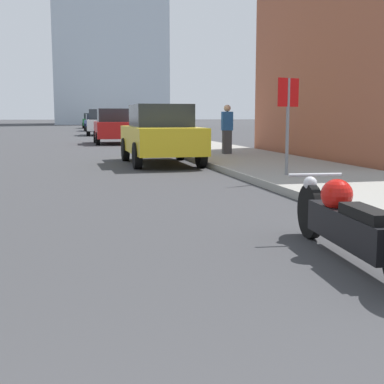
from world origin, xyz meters
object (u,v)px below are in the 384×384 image
at_px(parked_car_white, 100,122).
at_px(parked_car_blue, 94,122).
at_px(parked_car_yellow, 160,134).
at_px(parked_car_green, 91,121).
at_px(stop_sign, 288,109).
at_px(pedestrian, 227,129).
at_px(motorcycle, 347,222).
at_px(parked_car_red, 114,126).

distance_m(parked_car_white, parked_car_blue, 11.30).
bearing_deg(parked_car_blue, parked_car_yellow, -90.94).
xyz_separation_m(parked_car_white, parked_car_green, (0.30, 22.64, -0.09)).
height_order(parked_car_white, stop_sign, stop_sign).
bearing_deg(pedestrian, parked_car_white, 97.09).
bearing_deg(motorcycle, pedestrian, 83.59).
bearing_deg(parked_car_white, stop_sign, -81.94).
bearing_deg(stop_sign, parked_car_red, 97.61).
height_order(parked_car_red, stop_sign, stop_sign).
bearing_deg(motorcycle, parked_car_green, 95.15).
distance_m(parked_car_red, parked_car_blue, 23.40).
bearing_deg(parked_car_green, stop_sign, -84.05).
xyz_separation_m(stop_sign, pedestrian, (0.62, 6.47, -0.58)).
relative_size(parked_car_red, parked_car_white, 0.94).
bearing_deg(motorcycle, parked_car_white, 95.57).
relative_size(parked_car_green, pedestrian, 2.51).
xyz_separation_m(parked_car_yellow, parked_car_white, (-0.25, 24.10, 0.05)).
relative_size(parked_car_yellow, parked_car_white, 1.03).
xyz_separation_m(parked_car_green, stop_sign, (1.88, -51.58, 0.72)).
height_order(motorcycle, parked_car_blue, parked_car_blue).
xyz_separation_m(parked_car_red, stop_sign, (2.25, -16.83, 0.68)).
bearing_deg(parked_car_white, pedestrian, -79.15).
distance_m(motorcycle, parked_car_blue, 46.35).
relative_size(parked_car_white, parked_car_blue, 1.07).
bearing_deg(parked_car_green, parked_car_blue, -87.06).
bearing_deg(parked_car_yellow, motorcycle, -90.76).
xyz_separation_m(parked_car_blue, pedestrian, (2.68, -33.76, 0.17)).
bearing_deg(parked_car_green, parked_car_yellow, -86.19).
height_order(parked_car_white, pedestrian, parked_car_white).
height_order(motorcycle, parked_car_red, parked_car_red).
xyz_separation_m(parked_car_white, parked_car_blue, (0.12, 11.30, -0.12)).
bearing_deg(parked_car_green, parked_car_white, -86.89).
distance_m(parked_car_blue, parked_car_green, 11.35).
distance_m(motorcycle, parked_car_red, 22.95).
bearing_deg(parked_car_white, parked_car_yellow, -85.64).
height_order(motorcycle, parked_car_yellow, parked_car_yellow).
bearing_deg(motorcycle, stop_sign, 77.32).
bearing_deg(parked_car_red, pedestrian, -73.93).
relative_size(parked_car_blue, stop_sign, 1.95).
distance_m(parked_car_red, parked_car_green, 34.75).
distance_m(motorcycle, parked_car_green, 57.70).
bearing_deg(motorcycle, parked_car_blue, 95.35).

